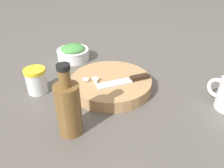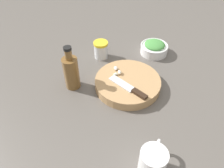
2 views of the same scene
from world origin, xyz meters
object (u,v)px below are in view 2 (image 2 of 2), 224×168
oil_bottle (71,72)px  herb_bowl (154,48)px  garlic_cloves (117,71)px  coffee_mug (153,161)px  chef_knife (130,88)px  spice_jar (101,50)px  cutting_board (128,83)px

oil_bottle → herb_bowl: bearing=-52.9°
herb_bowl → oil_bottle: bearing=127.1°
garlic_cloves → coffee_mug: coffee_mug is taller
chef_knife → oil_bottle: size_ratio=0.81×
spice_jar → oil_bottle: size_ratio=0.43×
cutting_board → chef_knife: (-0.06, -0.01, 0.02)m
cutting_board → garlic_cloves: (0.05, 0.05, 0.03)m
garlic_cloves → oil_bottle: size_ratio=0.30×
cutting_board → oil_bottle: bearing=93.1°
chef_knife → garlic_cloves: garlic_cloves is taller
spice_jar → coffee_mug: 0.62m
cutting_board → herb_bowl: (0.26, -0.13, 0.01)m
coffee_mug → cutting_board: bearing=12.7°
cutting_board → oil_bottle: size_ratio=1.41×
herb_bowl → coffee_mug: (-0.63, 0.05, 0.02)m
coffee_mug → oil_bottle: oil_bottle is taller
cutting_board → herb_bowl: size_ratio=2.01×
chef_knife → coffee_mug: (-0.31, -0.07, 0.00)m
spice_jar → oil_bottle: oil_bottle is taller
chef_knife → herb_bowl: (0.32, -0.12, -0.01)m
cutting_board → spice_jar: spice_jar is taller
chef_knife → coffee_mug: 0.32m
oil_bottle → coffee_mug: bearing=-138.0°
cutting_board → herb_bowl: bearing=-26.1°
herb_bowl → garlic_cloves: bearing=141.0°
coffee_mug → garlic_cloves: bearing=17.6°
cutting_board → spice_jar: (0.21, 0.14, 0.02)m
garlic_cloves → oil_bottle: oil_bottle is taller
herb_bowl → spice_jar: (-0.06, 0.27, 0.01)m
spice_jar → garlic_cloves: bearing=-150.8°
chef_knife → cutting_board: bearing=49.0°
cutting_board → oil_bottle: oil_bottle is taller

